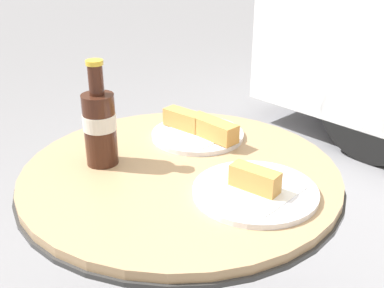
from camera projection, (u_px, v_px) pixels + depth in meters
name	position (u px, v px, depth m)	size (l,w,h in m)	color
bistro_table	(181.00, 240.00, 1.15)	(0.72, 0.72, 0.75)	#333333
cola_bottle_left	(100.00, 125.00, 1.06)	(0.07, 0.07, 0.24)	#3D1E14
lunch_plate_near	(255.00, 189.00, 0.97)	(0.25, 0.25, 0.06)	white
lunch_plate_far	(199.00, 130.00, 1.22)	(0.24, 0.23, 0.06)	white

